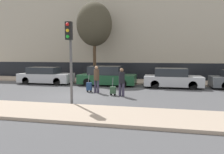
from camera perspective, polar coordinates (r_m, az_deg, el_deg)
name	(u,v)px	position (r m, az deg, el deg)	size (l,w,h in m)	color
ground_plane	(78,96)	(12.80, -8.90, -4.88)	(80.00, 80.00, 0.00)	#4C4C4F
sidewalk_near	(45,111)	(9.47, -17.20, -8.49)	(28.00, 2.50, 0.12)	tan
sidewalk_far	(107,81)	(19.40, -1.43, -1.00)	(28.00, 3.00, 0.12)	tan
building_facade	(115,32)	(23.05, 0.79, 11.67)	(28.00, 3.17, 9.45)	#B7AD99
parked_car_0	(46,76)	(18.70, -16.95, 0.28)	(4.33, 1.75, 1.36)	#B7BABF
parked_car_1	(107,76)	(16.90, -1.42, 0.13)	(4.38, 1.82, 1.49)	#194728
parked_car_2	(172,79)	(16.32, 15.47, -0.39)	(4.05, 1.79, 1.40)	#B7BABF
pedestrian_left	(97,78)	(13.58, -4.06, -0.15)	(0.34, 0.34, 1.68)	#383347
trolley_left	(89,86)	(13.94, -5.98, -2.45)	(0.34, 0.29, 1.15)	navy
pedestrian_right	(122,81)	(12.37, 2.52, -0.92)	(0.34, 0.34, 1.61)	#383347
trolley_right	(113,90)	(12.69, 0.25, -3.45)	(0.34, 0.29, 1.06)	#335138
traffic_light	(70,47)	(10.19, -10.97, 7.79)	(0.28, 0.47, 3.83)	#515154
bare_tree_near_crossing	(94,24)	(19.94, -4.65, 13.52)	(3.15, 3.15, 6.87)	#4C3826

